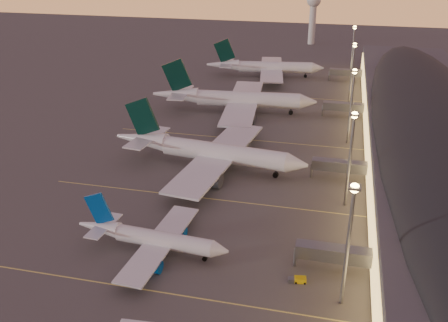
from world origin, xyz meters
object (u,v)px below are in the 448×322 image
at_px(airliner_wide_near, 207,151).
at_px(airliner_wide_far, 265,67).
at_px(airliner_narrow_north, 151,238).
at_px(airliner_wide_mid, 234,99).
at_px(baggage_tug_c, 298,280).
at_px(radar_tower, 313,10).

relative_size(airliner_wide_near, airliner_wide_far, 1.06).
height_order(airliner_narrow_north, airliner_wide_mid, airliner_wide_mid).
relative_size(airliner_wide_mid, baggage_tug_c, 17.28).
relative_size(airliner_wide_mid, radar_tower, 2.04).
bearing_deg(airliner_narrow_north, airliner_wide_near, 93.66).
xyz_separation_m(airliner_narrow_north, radar_tower, (15.77, 251.83, 18.53)).
distance_m(airliner_narrow_north, airliner_wide_near, 46.79).
height_order(airliner_wide_far, radar_tower, radar_tower).
bearing_deg(airliner_wide_near, radar_tower, 92.65).
height_order(radar_tower, baggage_tug_c, radar_tower).
bearing_deg(airliner_wide_mid, baggage_tug_c, -76.14).
bearing_deg(radar_tower, airliner_wide_mid, -97.22).
bearing_deg(airliner_narrow_north, baggage_tug_c, -2.06).
xyz_separation_m(airliner_wide_mid, airliner_wide_far, (3.07, 59.04, -0.58)).
bearing_deg(baggage_tug_c, airliner_wide_far, 92.97).
bearing_deg(airliner_wide_mid, airliner_narrow_north, -93.53).
relative_size(airliner_narrow_north, radar_tower, 1.11).
bearing_deg(airliner_wide_near, baggage_tug_c, -49.79).
distance_m(airliner_wide_near, radar_tower, 206.35).
height_order(airliner_wide_near, baggage_tug_c, airliner_wide_near).
relative_size(airliner_narrow_north, airliner_wide_near, 0.58).
bearing_deg(airliner_wide_near, airliner_narrow_north, -83.22).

